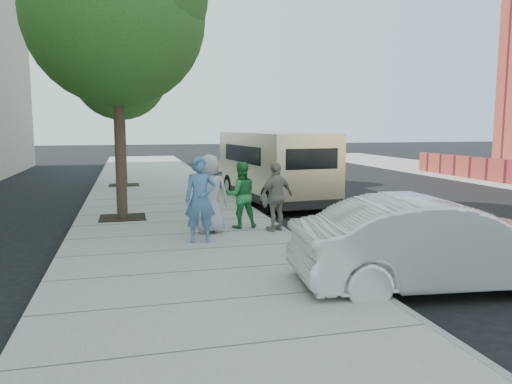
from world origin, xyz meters
TOP-DOWN VIEW (x-y plane):
  - ground at (0.00, 0.00)m, footprint 120.00×120.00m
  - sidewalk at (-1.00, 0.00)m, footprint 5.00×60.00m
  - curb_face at (1.44, 0.00)m, footprint 0.12×60.00m
  - tree_near at (-2.25, 2.40)m, footprint 4.62×4.60m
  - tree_far at (-2.25, 10.00)m, footprint 3.92×3.80m
  - parking_meter at (0.12, 1.55)m, footprint 0.26×0.11m
  - van at (2.63, 4.98)m, footprint 2.67×6.51m
  - sedan at (2.55, -4.47)m, footprint 4.63×2.01m
  - person_officer at (-0.67, -0.89)m, footprint 0.70×0.49m
  - person_green_shirt at (0.48, 0.36)m, footprint 0.78×0.61m
  - person_gray_shirt at (-0.34, -0.04)m, footprint 0.90×0.60m
  - person_striped_polo at (1.20, -0.21)m, footprint 1.02×0.74m

SIDE VIEW (x-z plane):
  - ground at x=0.00m, z-range 0.00..0.00m
  - sidewalk at x=-1.00m, z-range 0.00..0.15m
  - curb_face at x=1.44m, z-range -0.01..0.15m
  - sedan at x=2.55m, z-range 0.00..1.48m
  - person_green_shirt at x=0.48m, z-range 0.15..1.73m
  - person_striped_polo at x=1.20m, z-range 0.15..1.76m
  - person_officer at x=-0.67m, z-range 0.15..1.95m
  - person_gray_shirt at x=-0.34m, z-range 0.15..1.96m
  - parking_meter at x=0.12m, z-range 0.43..1.68m
  - van at x=2.63m, z-range 0.07..2.43m
  - tree_far at x=-2.25m, z-range 1.64..8.13m
  - tree_near at x=-2.25m, z-range 1.78..9.31m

